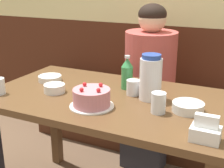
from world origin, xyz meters
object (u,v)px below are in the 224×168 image
birthday_cake (92,98)px  glass_tumbler_short (158,103)px  soju_bottle (127,73)px  bowl_rice_small (188,107)px  bowl_side_dish (54,88)px  glass_shot_small (133,87)px  water_pitcher (151,78)px  napkin_holder (206,131)px  person_pale_blue_shirt (149,90)px  bench_seat (155,121)px  bowl_soup_white (50,78)px

birthday_cake → glass_tumbler_short: (0.31, 0.07, 0.00)m
soju_bottle → bowl_rice_small: 0.42m
bowl_side_dish → glass_shot_small: size_ratio=1.43×
bowl_rice_small → bowl_side_dish: (-0.70, -0.05, 0.00)m
water_pitcher → napkin_holder: water_pitcher is taller
napkin_holder → glass_shot_small: bearing=141.5°
person_pale_blue_shirt → birthday_cake: bearing=-1.6°
water_pitcher → glass_tumbler_short: bearing=-58.5°
bench_seat → soju_bottle: (0.04, -0.68, 0.58)m
person_pale_blue_shirt → glass_tumbler_short: bearing=21.6°
birthday_cake → glass_tumbler_short: 0.31m
bench_seat → napkin_holder: (0.54, -1.10, 0.53)m
soju_bottle → bowl_side_dish: (-0.33, -0.23, -0.07)m
bowl_rice_small → glass_tumbler_short: bearing=-148.7°
bowl_rice_small → glass_tumbler_short: size_ratio=1.52×
water_pitcher → person_pale_blue_shirt: person_pale_blue_shirt is taller
birthday_cake → soju_bottle: 0.32m
soju_bottle → glass_shot_small: soju_bottle is taller
soju_bottle → napkin_holder: size_ratio=1.71×
bench_seat → glass_shot_small: size_ratio=25.56×
birthday_cake → water_pitcher: bearing=44.8°
birthday_cake → glass_shot_small: bearing=63.8°
birthday_cake → water_pitcher: (0.22, 0.22, 0.07)m
water_pitcher → bowl_rice_small: 0.24m
birthday_cake → water_pitcher: size_ratio=0.92×
person_pale_blue_shirt → soju_bottle: bearing=3.3°
birthday_cake → bowl_rice_small: bearing=18.2°
water_pitcher → person_pale_blue_shirt: size_ratio=0.20×
birthday_cake → napkin_holder: size_ratio=1.94×
person_pale_blue_shirt → bench_seat: bearing=-176.5°
person_pale_blue_shirt → bowl_rice_small: bearing=31.9°
bowl_soup_white → bowl_side_dish: 0.21m
birthday_cake → bench_seat: bearing=89.5°
glass_shot_small → napkin_holder: bearing=-38.5°
birthday_cake → soju_bottle: (0.05, 0.31, 0.04)m
water_pitcher → birthday_cake: bearing=-135.2°
bowl_side_dish → water_pitcher: bearing=14.6°
glass_shot_small → person_pale_blue_shirt: 0.60m
glass_shot_small → person_pale_blue_shirt: person_pale_blue_shirt is taller
glass_shot_small → person_pale_blue_shirt: size_ratio=0.07×
water_pitcher → bowl_side_dish: size_ratio=2.04×
bowl_soup_white → person_pale_blue_shirt: (0.44, 0.55, -0.19)m
birthday_cake → bowl_rice_small: (0.43, 0.14, -0.02)m
water_pitcher → glass_tumbler_short: size_ratio=2.42×
bowl_soup_white → bowl_rice_small: bearing=-6.6°
soju_bottle → bowl_side_dish: size_ratio=1.65×
napkin_holder → bowl_soup_white: size_ratio=0.80×
bowl_side_dish → glass_tumbler_short: glass_tumbler_short is taller
bench_seat → bowl_rice_small: bearing=-63.9°
soju_bottle → glass_tumbler_short: bearing=-43.4°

